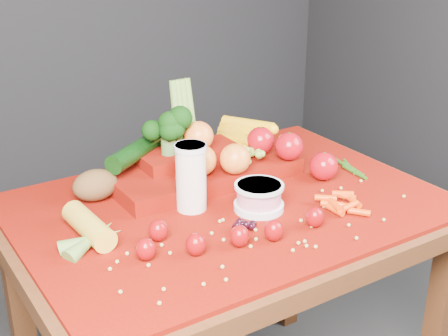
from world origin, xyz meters
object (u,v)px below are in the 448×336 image
table (228,239)px  yogurt_bowl (259,196)px  milk_glass (191,175)px  produce_mound (212,158)px

table → yogurt_bowl: size_ratio=8.77×
table → milk_glass: milk_glass is taller
table → produce_mound: produce_mound is taller
table → yogurt_bowl: yogurt_bowl is taller
milk_glass → yogurt_bowl: 0.18m
produce_mound → yogurt_bowl: bearing=-91.0°
yogurt_bowl → table: bearing=119.5°
yogurt_bowl → produce_mound: produce_mound is taller
table → produce_mound: 0.23m
produce_mound → table: bearing=-107.0°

